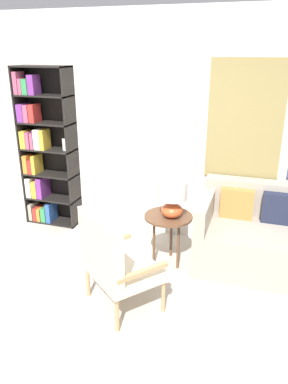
% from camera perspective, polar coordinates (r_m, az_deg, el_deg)
% --- Properties ---
extents(ground_plane, '(14.00, 14.00, 0.00)m').
position_cam_1_polar(ground_plane, '(3.42, -7.15, -20.54)').
color(ground_plane, '#B2A899').
extents(wall_back, '(6.40, 0.08, 2.70)m').
position_cam_1_polar(wall_back, '(4.55, 3.43, 9.52)').
color(wall_back, silver).
rests_on(wall_back, ground_plane).
extents(bookshelf, '(0.72, 0.30, 2.07)m').
position_cam_1_polar(bookshelf, '(5.11, -15.22, 6.01)').
color(bookshelf, black).
rests_on(bookshelf, ground_plane).
extents(armchair, '(0.87, 0.85, 0.94)m').
position_cam_1_polar(armchair, '(3.37, -4.87, -10.00)').
color(armchair, tan).
rests_on(armchair, ground_plane).
extents(couch, '(1.65, 0.91, 0.88)m').
position_cam_1_polar(couch, '(4.31, 19.45, -6.74)').
color(couch, '#9E9384').
rests_on(couch, ground_plane).
extents(side_table, '(0.52, 0.52, 0.58)m').
position_cam_1_polar(side_table, '(4.07, 3.71, -4.42)').
color(side_table, brown).
rests_on(side_table, ground_plane).
extents(table_lamp, '(0.31, 0.31, 0.40)m').
position_cam_1_polar(table_lamp, '(3.91, 4.34, -0.66)').
color(table_lamp, '#C65128').
rests_on(table_lamp, side_table).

